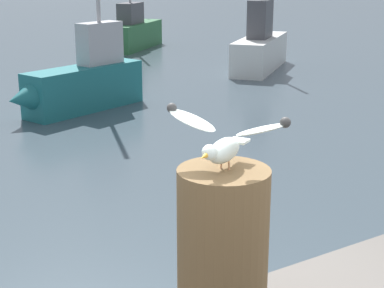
{
  "coord_description": "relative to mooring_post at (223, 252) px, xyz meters",
  "views": [
    {
      "loc": [
        -1.8,
        -2.27,
        2.87
      ],
      "look_at": [
        -0.38,
        -0.03,
        2.08
      ],
      "focal_mm": 57.55,
      "sensor_mm": 36.0,
      "label": 1
    }
  ],
  "objects": [
    {
      "name": "mooring_post",
      "position": [
        0.0,
        0.0,
        0.0
      ],
      "size": [
        0.4,
        0.4,
        0.76
      ],
      "primitive_type": "cylinder",
      "color": "brown",
      "rests_on": "harbor_quay"
    },
    {
      "name": "boat_green",
      "position": [
        8.51,
        17.19,
        -1.1
      ],
      "size": [
        3.43,
        3.1,
        4.28
      ],
      "color": "#2D6B3D",
      "rests_on": "ground_plane"
    },
    {
      "name": "boat_white",
      "position": [
        9.44,
        11.46,
        -1.06
      ],
      "size": [
        3.6,
        3.14,
        3.91
      ],
      "color": "silver",
      "rests_on": "ground_plane"
    },
    {
      "name": "boat_teal",
      "position": [
        3.18,
        9.35,
        -1.06
      ],
      "size": [
        3.15,
        1.63,
        4.41
      ],
      "color": "#1E7075",
      "rests_on": "ground_plane"
    },
    {
      "name": "seagull",
      "position": [
        -0.0,
        -0.0,
        0.5
      ],
      "size": [
        0.38,
        0.53,
        0.26
      ],
      "color": "tan",
      "rests_on": "mooring_post"
    }
  ]
}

